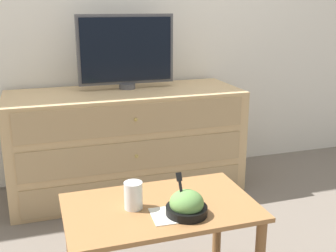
{
  "coord_description": "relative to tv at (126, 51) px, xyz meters",
  "views": [
    {
      "loc": [
        -0.7,
        -3.05,
        1.28
      ],
      "look_at": [
        -0.12,
        -1.25,
        0.73
      ],
      "focal_mm": 45.0,
      "sensor_mm": 36.0,
      "label": 1
    }
  ],
  "objects": [
    {
      "name": "takeout_bowl",
      "position": [
        -0.07,
        -1.36,
        -0.48
      ],
      "size": [
        0.17,
        0.17,
        0.17
      ],
      "color": "black",
      "rests_on": "coffee_table"
    },
    {
      "name": "ground_plane",
      "position": [
        0.09,
        0.23,
        -0.98
      ],
      "size": [
        12.0,
        12.0,
        0.0
      ],
      "primitive_type": "plane",
      "color": "#70665B"
    },
    {
      "name": "drink_cup",
      "position": [
        -0.26,
        -1.24,
        -0.47
      ],
      "size": [
        0.08,
        0.08,
        0.12
      ],
      "color": "#9E6638",
      "rests_on": "coffee_table"
    },
    {
      "name": "napkin",
      "position": [
        -0.13,
        -1.35,
        -0.52
      ],
      "size": [
        0.16,
        0.16,
        0.0
      ],
      "color": "silver",
      "rests_on": "coffee_table"
    },
    {
      "name": "coffee_table",
      "position": [
        -0.14,
        -1.25,
        -0.6
      ],
      "size": [
        0.81,
        0.5,
        0.45
      ],
      "color": "#9E6B3D",
      "rests_on": "ground_plane"
    },
    {
      "name": "tv",
      "position": [
        0.0,
        0.0,
        0.0
      ],
      "size": [
        0.66,
        0.11,
        0.5
      ],
      "color": "#515156",
      "rests_on": "dresser"
    },
    {
      "name": "wall_back",
      "position": [
        0.09,
        0.26,
        0.32
      ],
      "size": [
        12.0,
        0.05,
        2.6
      ],
      "color": "white",
      "rests_on": "ground_plane"
    },
    {
      "name": "dresser",
      "position": [
        -0.04,
        -0.09,
        -0.62
      ],
      "size": [
        1.56,
        0.6,
        0.72
      ],
      "color": "tan",
      "rests_on": "ground_plane"
    }
  ]
}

